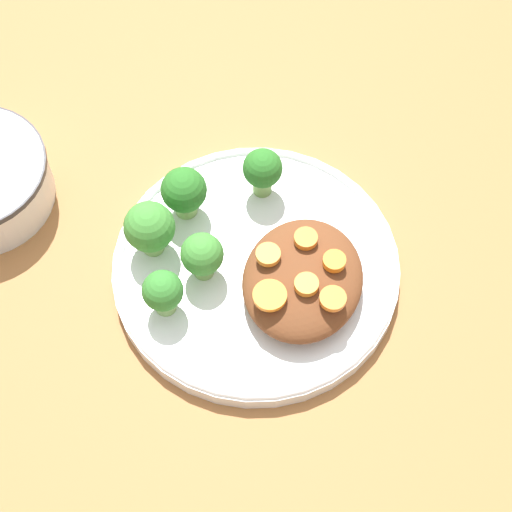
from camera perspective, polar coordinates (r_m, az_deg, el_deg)
ground_plane at (r=0.74m, az=0.00°, el=-1.15°), size 4.00×4.00×0.00m
plate at (r=0.73m, az=0.00°, el=-0.77°), size 0.25×0.25×0.02m
stew_mound at (r=0.70m, az=3.13°, el=-1.58°), size 0.12×0.10×0.03m
broccoli_floret_0 at (r=0.74m, az=0.44°, el=5.74°), size 0.03×0.03×0.05m
broccoli_floret_1 at (r=0.71m, az=-7.11°, el=1.86°), size 0.04×0.04×0.06m
broccoli_floret_2 at (r=0.70m, az=-3.61°, el=0.03°), size 0.04×0.04×0.05m
broccoli_floret_3 at (r=0.73m, az=-4.82°, el=4.30°), size 0.04×0.04×0.05m
broccoli_floret_4 at (r=0.69m, az=-6.22°, el=-2.42°), size 0.03×0.03×0.05m
carrot_slice_0 at (r=0.68m, az=3.38°, el=-1.91°), size 0.02×0.02×0.01m
carrot_slice_1 at (r=0.69m, az=5.22°, el=-0.40°), size 0.02×0.02×0.01m
carrot_slice_2 at (r=0.69m, az=0.81°, el=0.10°), size 0.02×0.02×0.01m
carrot_slice_3 at (r=0.70m, az=3.34°, el=1.17°), size 0.02×0.02×0.01m
carrot_slice_4 at (r=0.67m, az=0.92°, el=-2.65°), size 0.03×0.03×0.00m
carrot_slice_5 at (r=0.68m, az=5.15°, el=-2.85°), size 0.02×0.02×0.01m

